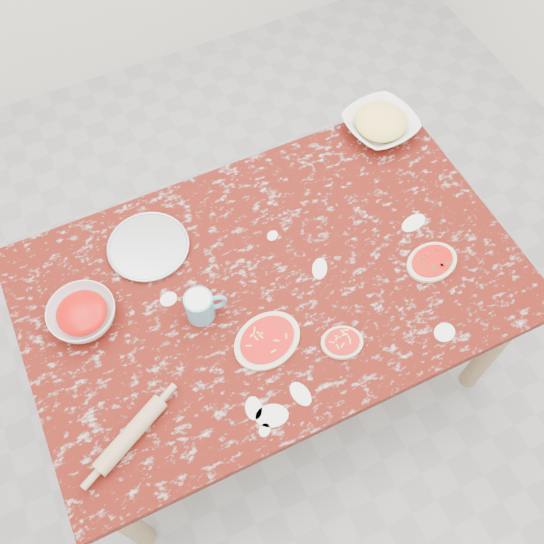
{
  "coord_description": "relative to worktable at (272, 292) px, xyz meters",
  "views": [
    {
      "loc": [
        -0.41,
        -0.87,
        2.49
      ],
      "look_at": [
        0.0,
        0.0,
        0.8
      ],
      "focal_mm": 40.45,
      "sensor_mm": 36.0,
      "label": 1
    }
  ],
  "objects": [
    {
      "name": "ground",
      "position": [
        0.0,
        0.0,
        -0.67
      ],
      "size": [
        4.0,
        4.0,
        0.0
      ],
      "primitive_type": "plane",
      "color": "gray"
    },
    {
      "name": "worktable",
      "position": [
        0.0,
        0.0,
        0.0
      ],
      "size": [
        1.6,
        1.0,
        0.75
      ],
      "color": "#410C07",
      "rests_on": "ground"
    },
    {
      "name": "pizza_tray",
      "position": [
        -0.32,
        0.29,
        0.09
      ],
      "size": [
        0.3,
        0.3,
        0.01
      ],
      "primitive_type": "cylinder",
      "rotation": [
        0.0,
        0.0,
        -0.14
      ],
      "color": "#B2B2B7",
      "rests_on": "worktable"
    },
    {
      "name": "sauce_bowl",
      "position": [
        -0.59,
        0.12,
        0.12
      ],
      "size": [
        0.26,
        0.26,
        0.07
      ],
      "primitive_type": "imported",
      "rotation": [
        0.0,
        0.0,
        -0.31
      ],
      "color": "white",
      "rests_on": "worktable"
    },
    {
      "name": "cheese_bowl",
      "position": [
        0.64,
        0.4,
        0.11
      ],
      "size": [
        0.29,
        0.29,
        0.06
      ],
      "primitive_type": "imported",
      "rotation": [
        0.0,
        0.0,
        0.14
      ],
      "color": "white",
      "rests_on": "worktable"
    },
    {
      "name": "flour_mug",
      "position": [
        -0.25,
        -0.02,
        0.14
      ],
      "size": [
        0.13,
        0.09,
        0.1
      ],
      "color": "#4F9EBB",
      "rests_on": "worktable"
    },
    {
      "name": "pizza_left",
      "position": [
        -0.11,
        -0.19,
        0.09
      ],
      "size": [
        0.26,
        0.22,
        0.02
      ],
      "color": "beige",
      "rests_on": "worktable"
    },
    {
      "name": "pizza_mid",
      "position": [
        0.1,
        -0.29,
        0.09
      ],
      "size": [
        0.16,
        0.14,
        0.02
      ],
      "color": "beige",
      "rests_on": "worktable"
    },
    {
      "name": "pizza_right",
      "position": [
        0.5,
        -0.17,
        0.09
      ],
      "size": [
        0.2,
        0.16,
        0.02
      ],
      "color": "beige",
      "rests_on": "worktable"
    },
    {
      "name": "rolling_pin",
      "position": [
        -0.58,
        -0.29,
        0.11
      ],
      "size": [
        0.25,
        0.16,
        0.05
      ],
      "primitive_type": "cylinder",
      "rotation": [
        0.0,
        1.57,
        0.47
      ],
      "color": "tan",
      "rests_on": "worktable"
    }
  ]
}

